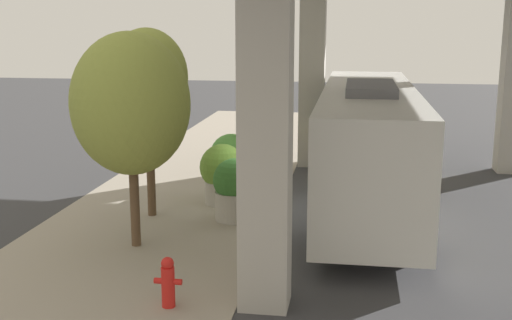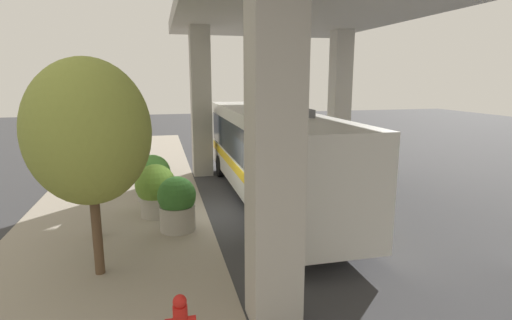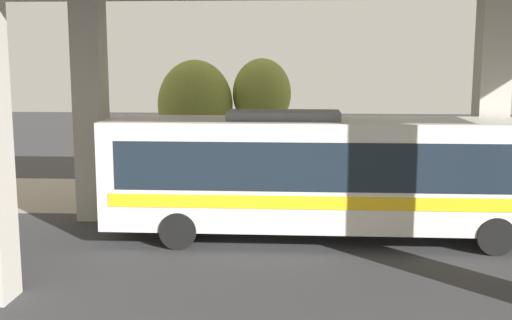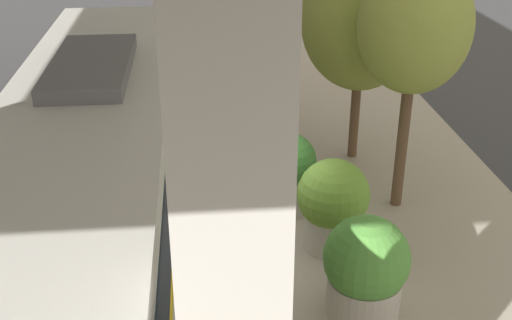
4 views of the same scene
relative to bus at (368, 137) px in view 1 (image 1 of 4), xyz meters
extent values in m
plane|color=#38383A|center=(-2.45, -1.16, -1.96)|extent=(80.00, 80.00, 0.00)
cube|color=gray|center=(-5.45, -1.16, -1.95)|extent=(6.00, 40.00, 0.02)
cube|color=#ADA89E|center=(-1.95, -7.25, 1.47)|extent=(0.90, 0.90, 6.86)
cube|color=#ADA89E|center=(-1.95, 4.93, 1.47)|extent=(0.90, 0.90, 6.86)
cube|color=silver|center=(0.00, 0.01, -0.05)|extent=(2.54, 12.30, 2.93)
cube|color=#19232D|center=(0.00, 0.01, 0.30)|extent=(2.58, 11.32, 1.29)
cube|color=yellow|center=(0.00, 0.01, -0.64)|extent=(2.58, 11.69, 0.35)
cube|color=slate|center=(0.00, -1.22, 1.54)|extent=(1.27, 3.08, 0.24)
cylinder|color=black|center=(-1.19, 4.31, -1.46)|extent=(0.28, 1.00, 1.00)
cylinder|color=black|center=(1.19, 4.31, -1.46)|extent=(0.28, 1.00, 1.00)
cylinder|color=black|center=(-1.19, -3.99, -1.46)|extent=(0.28, 1.00, 1.00)
cylinder|color=black|center=(1.19, -3.99, -1.46)|extent=(0.28, 1.00, 1.00)
cylinder|color=red|center=(-3.71, -7.66, -1.57)|extent=(0.25, 0.25, 0.79)
sphere|color=red|center=(-3.71, -7.66, -1.10)|extent=(0.24, 0.24, 0.24)
cylinder|color=red|center=(-3.89, -7.66, -1.45)|extent=(0.15, 0.11, 0.11)
cylinder|color=red|center=(-3.52, -7.66, -1.45)|extent=(0.15, 0.11, 0.11)
cylinder|color=#ADA89E|center=(-3.49, -2.17, -1.57)|extent=(1.06, 1.06, 0.79)
sphere|color=#38722D|center=(-3.49, -2.17, -0.86)|extent=(1.15, 1.15, 1.15)
sphere|color=orange|center=(-3.36, -2.28, -1.03)|extent=(0.37, 0.37, 0.37)
cylinder|color=#ADA89E|center=(-4.23, 1.23, -1.62)|extent=(1.17, 1.17, 0.68)
sphere|color=#4C8C38|center=(-4.23, 1.23, -0.91)|extent=(1.36, 1.36, 1.36)
sphere|color=orange|center=(-4.09, 1.11, -1.11)|extent=(0.41, 0.41, 0.41)
cylinder|color=#ADA89E|center=(-4.11, -0.71, -1.59)|extent=(1.03, 1.03, 0.74)
sphere|color=olive|center=(-4.11, -0.71, -0.86)|extent=(1.33, 1.33, 1.33)
sphere|color=orange|center=(-3.98, -0.81, -1.08)|extent=(0.36, 0.36, 0.36)
cylinder|color=brown|center=(-5.42, -4.53, -0.68)|extent=(0.22, 0.22, 2.57)
ellipsoid|color=olive|center=(-5.42, -4.53, 1.42)|extent=(2.71, 2.71, 3.25)
cylinder|color=brown|center=(-5.79, -2.14, -0.39)|extent=(0.23, 0.23, 3.15)
ellipsoid|color=olive|center=(-5.79, -2.14, 1.82)|extent=(2.13, 2.13, 2.55)
camera|label=1|loc=(-0.41, -18.36, 3.22)|focal=45.00mm
camera|label=2|loc=(-3.90, -13.87, 2.58)|focal=28.00mm
camera|label=3|loc=(17.62, -0.86, 3.07)|focal=45.00mm
camera|label=4|loc=(-1.75, 9.25, 4.79)|focal=45.00mm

